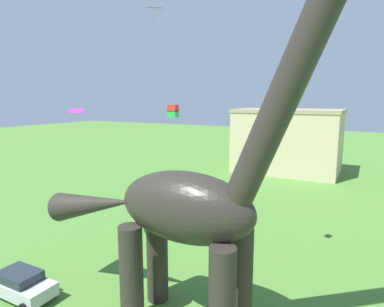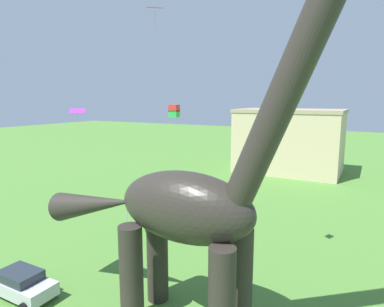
# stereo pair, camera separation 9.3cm
# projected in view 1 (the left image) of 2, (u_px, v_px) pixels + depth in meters

# --- Properties ---
(dinosaur_sculpture) EXTENTS (15.93, 3.38, 16.66)m
(dinosaur_sculpture) POSITION_uv_depth(u_px,v_px,m) (184.00, 207.00, 15.36)
(dinosaur_sculpture) COLOR #2D2823
(dinosaur_sculpture) RESTS_ON ground_plane
(parked_sedan_left) EXTENTS (4.22, 2.01, 1.55)m
(parked_sedan_left) POSITION_uv_depth(u_px,v_px,m) (20.00, 284.00, 18.38)
(parked_sedan_left) COLOR #B7B7BC
(parked_sedan_left) RESTS_ON ground_plane
(festival_canopy_tent) EXTENTS (3.15, 3.15, 3.00)m
(festival_canopy_tent) POSITION_uv_depth(u_px,v_px,m) (149.00, 203.00, 27.05)
(festival_canopy_tent) COLOR #B2B2B7
(festival_canopy_tent) RESTS_ON ground_plane
(kite_mid_right) EXTENTS (1.77, 1.73, 1.88)m
(kite_mid_right) POSITION_uv_depth(u_px,v_px,m) (76.00, 111.00, 31.80)
(kite_mid_right) COLOR purple
(kite_mid_left) EXTENTS (0.76, 0.90, 0.24)m
(kite_mid_left) POSITION_uv_depth(u_px,v_px,m) (285.00, 106.00, 21.23)
(kite_mid_left) COLOR green
(kite_high_right) EXTENTS (0.95, 0.95, 1.25)m
(kite_high_right) POSITION_uv_depth(u_px,v_px,m) (173.00, 111.00, 33.04)
(kite_high_right) COLOR red
(kite_high_left) EXTENTS (1.66, 1.60, 1.64)m
(kite_high_left) POSITION_uv_depth(u_px,v_px,m) (154.00, 8.00, 25.24)
(kite_high_left) COLOR red
(background_building_block) EXTENTS (15.24, 10.07, 9.53)m
(background_building_block) POSITION_uv_depth(u_px,v_px,m) (288.00, 141.00, 50.21)
(background_building_block) COLOR #CCB78E
(background_building_block) RESTS_ON ground_plane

